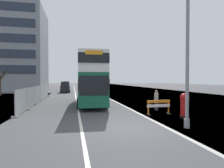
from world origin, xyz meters
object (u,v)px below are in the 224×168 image
Objects in this scene: red_pillar_postbox at (185,105)px; double_decker_bus at (91,79)px; roadworks_barrier at (159,105)px; car_receding_mid at (83,86)px; car_oncoming_near at (65,87)px; car_receding_far at (66,85)px; lamppost_foreground at (187,56)px; pedestrian_at_kerb at (156,100)px.

double_decker_bus is at bearing 121.24° from red_pillar_postbox.
car_receding_mid is at bearing 95.78° from roadworks_barrier.
car_receding_far is (-0.42, 17.57, -0.04)m from car_oncoming_near.
car_oncoming_near reaches higher than roadworks_barrier.
red_pillar_postbox is at bearing 60.44° from lamppost_foreground.
car_receding_mid reaches higher than red_pillar_postbox.
roadworks_barrier is at bearing -109.65° from pedestrian_at_kerb.
car_oncoming_near is 9.37m from car_receding_mid.
pedestrian_at_kerb is (0.96, 5.97, -2.95)m from lamppost_foreground.
car_receding_far is (-9.23, 46.44, 0.08)m from red_pillar_postbox.
double_decker_bus is at bearing -84.22° from car_receding_far.
red_pillar_postbox is 47.35m from car_receding_far.
pedestrian_at_kerb is (5.05, -5.36, -1.81)m from double_decker_bus.
roadworks_barrier is 0.47× the size of car_receding_mid.
lamppost_foreground reaches higher than car_oncoming_near.
lamppost_foreground is at bearing -76.56° from car_oncoming_near.
car_receding_mid is 0.89× the size of car_receding_far.
car_oncoming_near is at bearing 106.97° from red_pillar_postbox.
car_oncoming_near reaches higher than pedestrian_at_kerb.
roadworks_barrier is at bearing 123.86° from red_pillar_postbox.
red_pillar_postbox is 0.38× the size of car_oncoming_near.
car_oncoming_near reaches higher than red_pillar_postbox.
double_decker_bus is at bearing -91.49° from car_receding_mid.
red_pillar_postbox is at bearing -73.03° from car_oncoming_near.
red_pillar_postbox is at bearing -58.76° from double_decker_bus.
car_receding_far is (-3.79, 37.47, -1.66)m from double_decker_bus.
roadworks_barrier is 0.42× the size of car_receding_far.
lamppost_foreground is 4.81× the size of red_pillar_postbox.
car_oncoming_near is 2.57× the size of pedestrian_at_kerb.
roadworks_barrier is 1.08× the size of pedestrian_at_kerb.
pedestrian_at_kerb is at bearing -82.70° from car_receding_mid.
red_pillar_postbox is (5.44, -8.97, -1.75)m from double_decker_bus.
car_receding_mid is at bearing 97.30° from pedestrian_at_kerb.
double_decker_bus reaches higher than car_receding_mid.
roadworks_barrier is at bearing 86.36° from lamppost_foreground.
car_oncoming_near is (-7.72, 27.25, 0.37)m from roadworks_barrier.
lamppost_foreground is at bearing -99.13° from pedestrian_at_kerb.
car_receding_mid reaches higher than car_receding_far.
pedestrian_at_kerb is at bearing -46.70° from double_decker_bus.
lamppost_foreground reaches higher than car_receding_mid.
lamppost_foreground is 2.07× the size of car_receding_mid.
pedestrian_at_kerb is at bearing 70.35° from roadworks_barrier.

